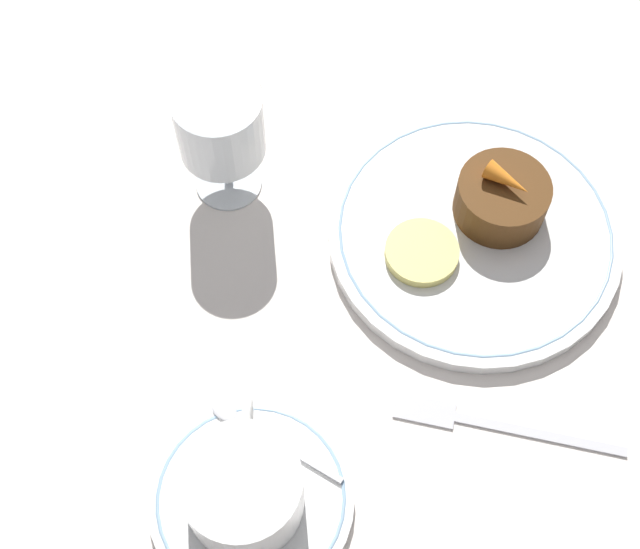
# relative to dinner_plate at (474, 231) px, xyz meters

# --- Properties ---
(ground_plane) EXTENTS (3.00, 3.00, 0.00)m
(ground_plane) POSITION_rel_dinner_plate_xyz_m (-0.00, 0.02, -0.01)
(ground_plane) COLOR white
(dinner_plate) EXTENTS (0.26, 0.26, 0.01)m
(dinner_plate) POSITION_rel_dinner_plate_xyz_m (0.00, 0.00, 0.00)
(dinner_plate) COLOR white
(dinner_plate) RESTS_ON ground_plane
(saucer) EXTENTS (0.16, 0.16, 0.01)m
(saucer) POSITION_rel_dinner_plate_xyz_m (-0.25, 0.19, -0.00)
(saucer) COLOR white
(saucer) RESTS_ON ground_plane
(coffee_cup) EXTENTS (0.12, 0.09, 0.06)m
(coffee_cup) POSITION_rel_dinner_plate_xyz_m (-0.25, 0.19, 0.04)
(coffee_cup) COLOR white
(coffee_cup) RESTS_ON saucer
(spoon) EXTENTS (0.07, 0.11, 0.00)m
(spoon) POSITION_rel_dinner_plate_xyz_m (-0.20, 0.18, 0.00)
(spoon) COLOR silver
(spoon) RESTS_ON saucer
(wine_glass) EXTENTS (0.08, 0.08, 0.12)m
(wine_glass) POSITION_rel_dinner_plate_xyz_m (0.05, 0.23, 0.07)
(wine_glass) COLOR silver
(wine_glass) RESTS_ON ground_plane
(fork) EXTENTS (0.05, 0.19, 0.01)m
(fork) POSITION_rel_dinner_plate_xyz_m (-0.18, 0.00, -0.01)
(fork) COLOR silver
(fork) RESTS_ON ground_plane
(dessert_cake) EXTENTS (0.08, 0.08, 0.04)m
(dessert_cake) POSITION_rel_dinner_plate_xyz_m (0.02, -0.02, 0.03)
(dessert_cake) COLOR #563314
(dessert_cake) RESTS_ON dinner_plate
(carrot_garnish) EXTENTS (0.04, 0.04, 0.02)m
(carrot_garnish) POSITION_rel_dinner_plate_xyz_m (0.02, -0.02, 0.05)
(carrot_garnish) COLOR orange
(carrot_garnish) RESTS_ON dessert_cake
(pineapple_slice) EXTENTS (0.07, 0.07, 0.01)m
(pineapple_slice) POSITION_rel_dinner_plate_xyz_m (-0.03, 0.05, 0.01)
(pineapple_slice) COLOR #EFE075
(pineapple_slice) RESTS_ON dinner_plate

